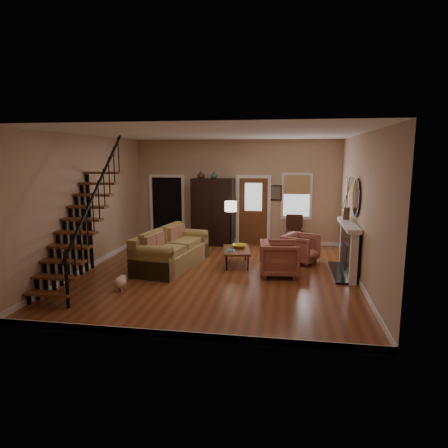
# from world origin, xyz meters

# --- Properties ---
(room) EXTENTS (7.00, 7.33, 3.30)m
(room) POSITION_xyz_m (-0.41, 1.76, 1.51)
(room) COLOR brown
(room) RESTS_ON ground
(staircase) EXTENTS (0.94, 2.80, 3.20)m
(staircase) POSITION_xyz_m (-2.78, -1.30, 1.60)
(staircase) COLOR brown
(staircase) RESTS_ON ground
(fireplace) EXTENTS (0.33, 1.95, 2.30)m
(fireplace) POSITION_xyz_m (3.13, 0.50, 0.74)
(fireplace) COLOR black
(fireplace) RESTS_ON ground
(armoire) EXTENTS (1.30, 0.60, 2.10)m
(armoire) POSITION_xyz_m (-0.70, 3.15, 1.05)
(armoire) COLOR black
(armoire) RESTS_ON ground
(vase_a) EXTENTS (0.24, 0.24, 0.25)m
(vase_a) POSITION_xyz_m (-1.05, 3.05, 2.22)
(vase_a) COLOR #4C2619
(vase_a) RESTS_ON armoire
(vase_b) EXTENTS (0.20, 0.20, 0.21)m
(vase_b) POSITION_xyz_m (-0.65, 3.05, 2.21)
(vase_b) COLOR #334C60
(vase_b) RESTS_ON armoire
(sofa) EXTENTS (1.44, 2.59, 0.92)m
(sofa) POSITION_xyz_m (-1.23, 0.36, 0.46)
(sofa) COLOR olive
(sofa) RESTS_ON ground
(coffee_table) EXTENTS (0.84, 1.23, 0.43)m
(coffee_table) POSITION_xyz_m (0.36, 0.79, 0.22)
(coffee_table) COLOR brown
(coffee_table) RESTS_ON ground
(bowl) EXTENTS (0.39, 0.39, 0.09)m
(bowl) POSITION_xyz_m (0.41, 0.94, 0.48)
(bowl) COLOR gold
(bowl) RESTS_ON coffee_table
(books) EXTENTS (0.21, 0.28, 0.05)m
(books) POSITION_xyz_m (0.24, 0.49, 0.46)
(books) COLOR beige
(books) RESTS_ON coffee_table
(armchair_left) EXTENTS (0.99, 0.96, 0.82)m
(armchair_left) POSITION_xyz_m (1.48, 0.10, 0.41)
(armchair_left) COLOR maroon
(armchair_left) RESTS_ON ground
(armchair_right) EXTENTS (1.10, 1.09, 0.76)m
(armchair_right) POSITION_xyz_m (2.00, 1.35, 0.38)
(armchair_right) COLOR maroon
(armchair_right) RESTS_ON ground
(floor_lamp) EXTENTS (0.40, 0.40, 1.52)m
(floor_lamp) POSITION_xyz_m (0.03, 2.06, 0.76)
(floor_lamp) COLOR black
(floor_lamp) RESTS_ON ground
(side_chair) EXTENTS (0.54, 0.54, 1.02)m
(side_chair) POSITION_xyz_m (1.85, 2.95, 0.51)
(side_chair) COLOR black
(side_chair) RESTS_ON ground
(dog) EXTENTS (0.30, 0.44, 0.30)m
(dog) POSITION_xyz_m (-1.81, -1.51, 0.15)
(dog) COLOR beige
(dog) RESTS_ON ground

